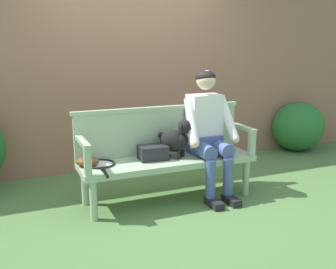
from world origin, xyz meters
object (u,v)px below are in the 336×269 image
Objects in this scene: garden_bench at (168,164)px; sports_bag at (153,153)px; dog_on_bench at (176,138)px; baseball_glove at (87,161)px; person_seated at (208,129)px; tennis_racket at (101,165)px.

sports_bag is (-0.15, 0.04, 0.13)m from garden_bench.
dog_on_bench reaches higher than baseball_glove.
person_seated reaches higher than baseball_glove.
baseball_glove is at bearing 177.24° from sports_bag.
person_seated is at bearing -4.41° from dog_on_bench.
dog_on_bench is (0.09, 0.01, 0.25)m from garden_bench.
person_seated reaches higher than tennis_racket.
tennis_racket is at bearing 178.60° from dog_on_bench.
baseball_glove reaches higher than garden_bench.
tennis_racket is (-0.78, 0.02, -0.19)m from dog_on_bench.
baseball_glove is at bearing 163.22° from tennis_racket.
dog_on_bench is at bearing 175.59° from person_seated.
baseball_glove is (-1.24, 0.08, -0.23)m from person_seated.
person_seated is 1.16m from tennis_racket.
tennis_racket is 0.54m from sports_bag.
person_seated is (0.44, -0.01, 0.33)m from garden_bench.
baseball_glove is at bearing 175.16° from garden_bench.
garden_bench is 0.20m from sports_bag.
tennis_racket is (-0.68, 0.03, 0.07)m from garden_bench.
person_seated is 0.36m from dog_on_bench.
garden_bench is 0.55m from person_seated.
person_seated reaches higher than sports_bag.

